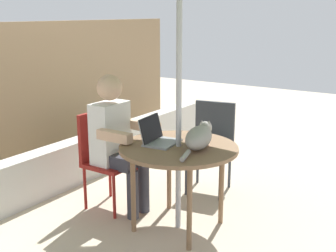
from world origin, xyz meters
name	(u,v)px	position (x,y,z in m)	size (l,w,h in m)	color
ground_plane	(178,227)	(0.00, 0.00, 0.00)	(14.00, 14.00, 0.00)	#BCAD93
fence_back	(2,102)	(0.00, 2.19, 0.82)	(5.76, 0.08, 1.63)	#937756
planter_wall_low	(57,168)	(0.00, 1.43, 0.23)	(5.19, 0.20, 0.45)	beige
patio_table	(178,154)	(0.00, 0.00, 0.64)	(0.95, 0.95, 0.70)	brown
chair_occupied	(104,152)	(0.00, 0.80, 0.51)	(0.40, 0.40, 0.87)	maroon
chair_empty	(212,140)	(0.89, 0.17, 0.51)	(0.47, 0.47, 0.87)	#33383F
person_seated	(116,137)	(0.00, 0.64, 0.68)	(0.48, 0.48, 1.21)	white
laptop	(157,135)	(-0.02, 0.20, 0.77)	(0.33, 0.28, 0.21)	gray
cat	(199,137)	(0.06, -0.15, 0.79)	(0.64, 0.29, 0.17)	gray
potted_plant_near_fence	(101,138)	(0.88, 1.62, 0.30)	(0.31, 0.31, 0.56)	#595654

